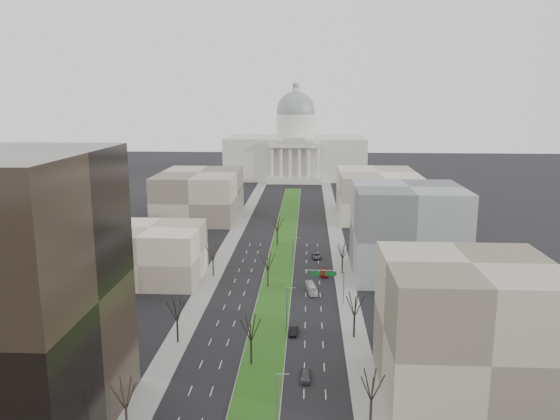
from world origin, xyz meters
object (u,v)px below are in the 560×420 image
(box_van, at_px, (311,288))
(car_black, at_px, (294,330))
(car_grey_near, at_px, (306,375))
(car_red, at_px, (324,273))
(car_grey_far, at_px, (316,256))

(box_van, bearing_deg, car_black, -108.12)
(car_grey_near, distance_m, car_red, 55.39)
(box_van, bearing_deg, car_grey_far, 77.45)
(car_black, distance_m, box_van, 24.32)
(car_grey_near, height_order, car_grey_far, car_grey_near)
(car_red, distance_m, car_grey_far, 15.86)
(car_grey_near, distance_m, box_van, 42.10)
(box_van, bearing_deg, car_grey_near, -101.01)
(car_black, bearing_deg, car_grey_near, -78.13)
(car_grey_near, height_order, car_black, car_grey_near)
(car_black, xyz_separation_m, car_red, (7.00, 37.18, 0.04))
(car_black, height_order, car_red, car_red)
(car_red, bearing_deg, car_grey_far, 97.31)
(car_grey_near, relative_size, car_red, 0.82)
(car_black, xyz_separation_m, box_van, (3.64, 24.05, 0.32))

